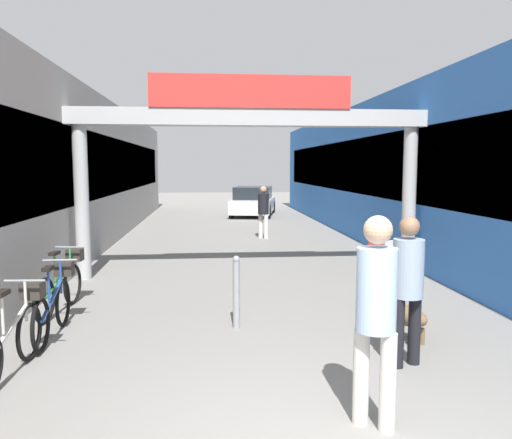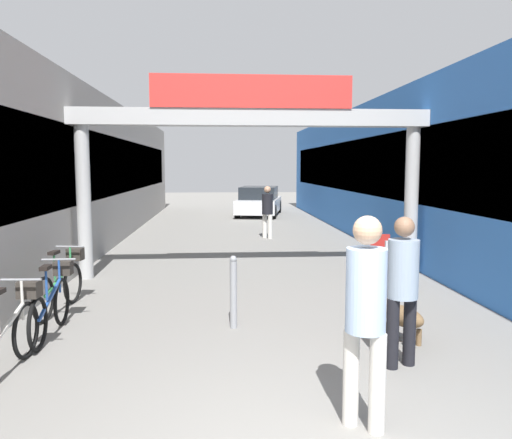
{
  "view_description": "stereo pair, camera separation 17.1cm",
  "coord_description": "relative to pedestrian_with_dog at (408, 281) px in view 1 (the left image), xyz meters",
  "views": [
    {
      "loc": [
        -0.82,
        -3.36,
        2.25
      ],
      "look_at": [
        0.0,
        5.49,
        1.3
      ],
      "focal_mm": 35.0,
      "sensor_mm": 36.0,
      "label": 1
    },
    {
      "loc": [
        -0.65,
        -3.38,
        2.25
      ],
      "look_at": [
        0.0,
        5.49,
        1.3
      ],
      "focal_mm": 35.0,
      "sensor_mm": 36.0,
      "label": 2
    }
  ],
  "objects": [
    {
      "name": "bicycle_blue_second",
      "position": [
        -4.26,
        1.41,
        -0.54
      ],
      "size": [
        0.46,
        1.69,
        0.98
      ],
      "color": "black",
      "rests_on": "ground_plane"
    },
    {
      "name": "bicycle_green_third",
      "position": [
        -4.49,
        2.55,
        -0.54
      ],
      "size": [
        0.46,
        1.68,
        0.98
      ],
      "color": "black",
      "rests_on": "ground_plane"
    },
    {
      "name": "bicycle_silver_nearest",
      "position": [
        -4.32,
        0.16,
        -0.54
      ],
      "size": [
        0.46,
        1.69,
        0.98
      ],
      "color": "black",
      "rests_on": "ground_plane"
    },
    {
      "name": "arcade_sign_gateway",
      "position": [
        -1.37,
        4.81,
        1.87
      ],
      "size": [
        7.4,
        0.47,
        4.03
      ],
      "color": "#B2B2B2",
      "rests_on": "ground_plane"
    },
    {
      "name": "pedestrian_with_dog",
      "position": [
        0.0,
        0.0,
        0.0
      ],
      "size": [
        0.44,
        0.44,
        1.7
      ],
      "color": "black",
      "rests_on": "ground_plane"
    },
    {
      "name": "storefront_right",
      "position": [
        3.72,
        9.09,
        1.08
      ],
      "size": [
        3.0,
        26.0,
        4.1
      ],
      "color": "blue",
      "rests_on": "ground_plane"
    },
    {
      "name": "pedestrian_carrying_crate",
      "position": [
        -0.53,
        10.13,
        -0.04
      ],
      "size": [
        0.48,
        0.48,
        1.64
      ],
      "color": "silver",
      "rests_on": "ground_plane"
    },
    {
      "name": "pedestrian_companion",
      "position": [
        -0.8,
        -1.28,
        0.09
      ],
      "size": [
        0.48,
        0.48,
        1.84
      ],
      "color": "silver",
      "rests_on": "ground_plane"
    },
    {
      "name": "dog_on_leash",
      "position": [
        0.28,
        0.82,
        -0.63
      ],
      "size": [
        0.54,
        0.77,
        0.54
      ],
      "color": "brown",
      "rests_on": "ground_plane"
    },
    {
      "name": "cafe_chair_aluminium_nearer",
      "position": [
        1.2,
        3.67,
        -0.43
      ],
      "size": [
        0.43,
        0.43,
        0.89
      ],
      "color": "gray",
      "rests_on": "ground_plane"
    },
    {
      "name": "cafe_chair_red_farther",
      "position": [
        1.2,
        4.53,
        -0.43
      ],
      "size": [
        0.44,
        0.44,
        0.89
      ],
      "color": "gray",
      "rests_on": "ground_plane"
    },
    {
      "name": "parked_car_white",
      "position": [
        -0.2,
        17.51,
        -0.33
      ],
      "size": [
        2.49,
        4.26,
        1.33
      ],
      "color": "silver",
      "rests_on": "ground_plane"
    },
    {
      "name": "bollard_post_metal",
      "position": [
        -1.84,
        1.5,
        -0.45
      ],
      "size": [
        0.1,
        0.1,
        1.02
      ],
      "color": "gray",
      "rests_on": "ground_plane"
    },
    {
      "name": "storefront_left",
      "position": [
        -6.46,
        9.09,
        1.08
      ],
      "size": [
        3.0,
        26.0,
        4.1
      ],
      "color": "#9E9993",
      "rests_on": "ground_plane"
    }
  ]
}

